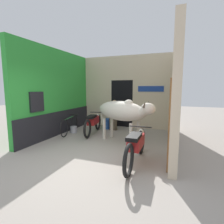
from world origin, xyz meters
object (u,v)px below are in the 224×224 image
object	(u,v)px
bucket	(74,129)
bicycle	(70,125)
motorcycle_near	(136,145)
motorcycle_far	(93,122)
cow	(122,111)
plastic_stool	(107,123)
shopkeeper_seated	(114,114)

from	to	relation	value
bucket	bicycle	bearing A→B (deg)	-116.33
motorcycle_near	motorcycle_far	size ratio (longest dim) A/B	1.02
motorcycle_near	bucket	distance (m)	3.63
cow	bicycle	world-z (taller)	cow
motorcycle_far	bicycle	bearing A→B (deg)	-160.62
motorcycle_near	plastic_stool	xyz separation A→B (m)	(-2.00, 3.07, -0.22)
cow	motorcycle_near	world-z (taller)	cow
motorcycle_near	motorcycle_far	bearing A→B (deg)	135.92
bicycle	shopkeeper_seated	distance (m)	1.93
bicycle	plastic_stool	xyz separation A→B (m)	(1.10, 1.24, -0.12)
plastic_stool	bucket	size ratio (longest dim) A/B	1.76
cow	bucket	bearing A→B (deg)	167.44
shopkeeper_seated	bucket	world-z (taller)	shopkeeper_seated
bicycle	shopkeeper_seated	size ratio (longest dim) A/B	1.34
bicycle	bucket	xyz separation A→B (m)	(0.08, 0.15, -0.23)
cow	shopkeeper_seated	size ratio (longest dim) A/B	1.77
motorcycle_near	bicycle	size ratio (longest dim) A/B	1.20
motorcycle_near	bucket	bearing A→B (deg)	146.67
motorcycle_far	motorcycle_near	bearing A→B (deg)	-44.08
motorcycle_near	motorcycle_far	world-z (taller)	motorcycle_near
plastic_stool	bucket	world-z (taller)	plastic_stool
motorcycle_far	bicycle	xyz separation A→B (m)	(-0.88, -0.31, -0.10)
shopkeeper_seated	bucket	size ratio (longest dim) A/B	4.95
motorcycle_near	shopkeeper_seated	distance (m)	3.52
motorcycle_far	bucket	distance (m)	0.88
plastic_stool	shopkeeper_seated	bearing A→B (deg)	3.56
motorcycle_far	plastic_stool	bearing A→B (deg)	76.99
bicycle	bucket	distance (m)	0.29
shopkeeper_seated	bucket	xyz separation A→B (m)	(-1.35, -1.11, -0.54)
motorcycle_near	plastic_stool	world-z (taller)	motorcycle_near
motorcycle_far	shopkeeper_seated	bearing A→B (deg)	60.46
motorcycle_near	bucket	world-z (taller)	motorcycle_near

